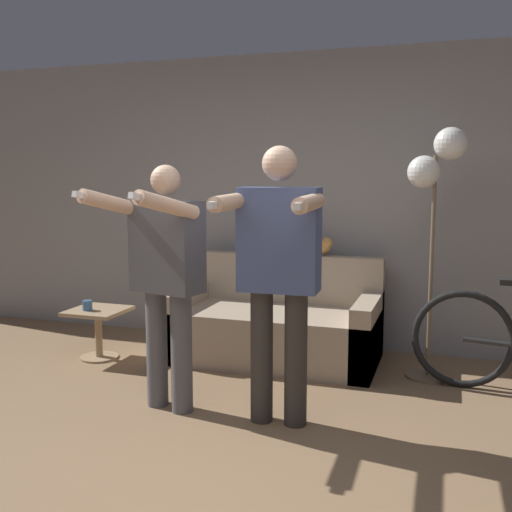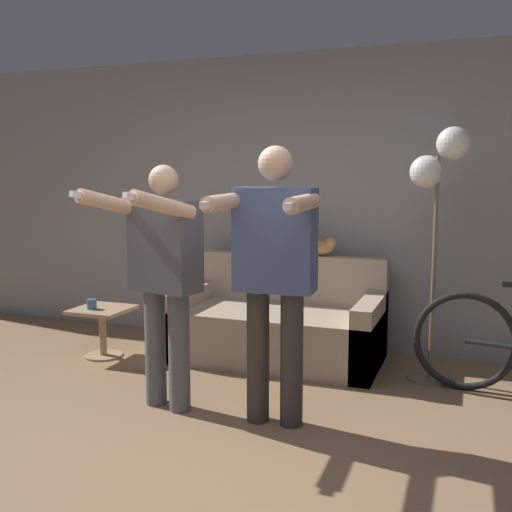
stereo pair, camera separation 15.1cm
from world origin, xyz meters
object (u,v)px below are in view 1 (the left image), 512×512
cat (311,247)px  side_table (98,323)px  person_right (278,265)px  couch (275,327)px  floor_lamp (436,180)px  person_left (165,270)px  cup (87,305)px

cat → side_table: bearing=-154.6°
person_right → cat: person_right is taller
couch → cat: size_ratio=3.49×
couch → person_right: size_ratio=1.01×
cat → floor_lamp: (1.03, -0.41, 0.58)m
person_left → cat: person_left is taller
cat → cup: bearing=-153.8°
floor_lamp → person_right: bearing=-125.7°
couch → person_left: person_left is taller
person_right → side_table: person_right is taller
floor_lamp → cup: 2.94m
couch → cup: couch is taller
person_right → side_table: size_ratio=3.76×
person_right → cat: 1.61m
person_left → person_right: size_ratio=0.94×
floor_lamp → cup: bearing=-171.1°
couch → side_table: bearing=-162.1°
couch → person_left: bearing=-105.5°
cat → cup: 1.94m
person_left → cup: size_ratio=19.28×
person_left → cat: bearing=83.9°
cat → cup: cat is taller
person_right → floor_lamp: floor_lamp is taller
cup → person_left: bearing=-34.4°
couch → side_table: 1.48m
floor_lamp → side_table: bearing=-172.1°
couch → floor_lamp: 1.75m
person_left → person_right: 0.76m
cat → side_table: (-1.64, -0.78, -0.61)m
person_left → side_table: bearing=156.0°
side_table → cup: 0.18m
person_right → couch: bearing=105.3°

